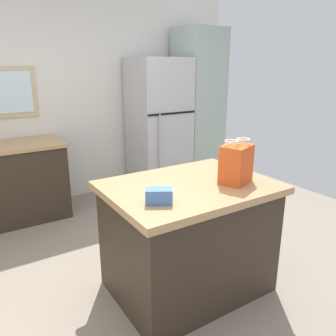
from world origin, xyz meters
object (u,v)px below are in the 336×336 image
kitchen_island (188,237)px  refrigerator (159,126)px  shopping_bag (236,164)px  tall_cabinet (198,109)px  small_box (159,196)px  bottle (226,155)px

kitchen_island → refrigerator: (1.01, 2.13, 0.48)m
kitchen_island → shopping_bag: size_ratio=3.71×
tall_cabinet → small_box: tall_cabinet is taller
refrigerator → shopping_bag: (-0.69, -2.29, 0.12)m
tall_cabinet → small_box: 3.12m
shopping_bag → small_box: (-0.70, -0.04, -0.10)m
kitchen_island → tall_cabinet: size_ratio=0.55×
tall_cabinet → shopping_bag: size_ratio=6.77×
tall_cabinet → kitchen_island: bearing=-128.5°
tall_cabinet → bottle: (-1.20, -1.99, -0.11)m
refrigerator → tall_cabinet: (0.69, 0.00, 0.20)m
bottle → shopping_bag: bearing=-119.9°
shopping_bag → small_box: bearing=-177.1°
small_box → bottle: bearing=21.1°
tall_cabinet → shopping_bag: bearing=-120.9°
kitchen_island → bottle: 0.77m
tall_cabinet → shopping_bag: tall_cabinet is taller
tall_cabinet → refrigerator: bearing=-180.0°
shopping_bag → bottle: size_ratio=1.26×
refrigerator → tall_cabinet: bearing=0.0°
bottle → kitchen_island: bearing=-163.5°
small_box → bottle: bottle is taller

